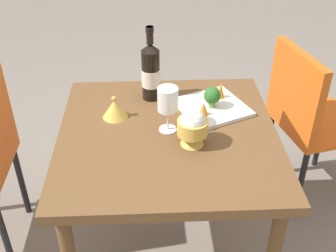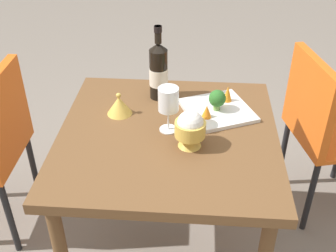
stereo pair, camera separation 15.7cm
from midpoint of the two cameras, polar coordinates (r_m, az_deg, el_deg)
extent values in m
cube|color=brown|center=(1.60, -2.81, -1.57)|extent=(0.82, 0.82, 0.04)
cylinder|color=brown|center=(2.13, -12.07, -4.14)|extent=(0.05, 0.05, 0.68)
cylinder|color=brown|center=(2.12, 6.90, -3.66)|extent=(0.05, 0.05, 0.68)
cylinder|color=black|center=(2.06, -23.37, -13.11)|extent=(0.03, 0.03, 0.43)
cylinder|color=black|center=(2.29, -21.01, -6.92)|extent=(0.03, 0.03, 0.43)
cube|color=orange|center=(2.25, 17.85, 0.25)|extent=(0.48, 0.48, 0.02)
cube|color=orange|center=(2.05, 14.63, 4.31)|extent=(0.40, 0.13, 0.40)
cylinder|color=black|center=(2.57, 18.24, -1.26)|extent=(0.03, 0.03, 0.43)
cylinder|color=black|center=(2.41, 11.45, -2.62)|extent=(0.03, 0.03, 0.43)
cylinder|color=black|center=(2.19, 15.34, -7.73)|extent=(0.03, 0.03, 0.43)
cylinder|color=black|center=(1.76, -4.90, 6.76)|extent=(0.07, 0.08, 0.21)
cone|color=black|center=(1.70, -5.10, 10.41)|extent=(0.07, 0.08, 0.03)
cylinder|color=black|center=(1.69, -5.19, 11.96)|extent=(0.03, 0.03, 0.07)
cylinder|color=black|center=(1.68, -5.23, 12.68)|extent=(0.03, 0.03, 0.02)
cylinder|color=silver|center=(1.76, -4.88, 6.46)|extent=(0.08, 0.08, 0.08)
cylinder|color=white|center=(1.60, -2.81, -0.53)|extent=(0.07, 0.07, 0.00)
cylinder|color=white|center=(1.58, -2.86, 0.79)|extent=(0.01, 0.01, 0.08)
cylinder|color=white|center=(1.53, -2.95, 3.52)|extent=(0.08, 0.08, 0.09)
cone|color=gold|center=(1.52, 0.30, -1.82)|extent=(0.08, 0.08, 0.04)
cylinder|color=gold|center=(1.49, 0.31, -0.26)|extent=(0.11, 0.11, 0.05)
sphere|color=white|center=(1.48, 0.31, 0.45)|extent=(0.09, 0.09, 0.09)
cone|color=gold|center=(1.68, -9.81, 2.23)|extent=(0.10, 0.10, 0.07)
sphere|color=gold|center=(1.66, -9.96, 3.56)|extent=(0.02, 0.02, 0.02)
cube|color=white|center=(1.72, 3.38, 2.45)|extent=(0.33, 0.33, 0.02)
cylinder|color=#729E4C|center=(1.71, 3.27, 2.93)|extent=(0.03, 0.03, 0.03)
sphere|color=#2D6B28|center=(1.69, 3.31, 4.03)|extent=(0.07, 0.07, 0.07)
cone|color=orange|center=(1.76, 4.52, 4.73)|extent=(0.04, 0.04, 0.07)
cone|color=orange|center=(1.65, 2.07, 2.21)|extent=(0.04, 0.04, 0.05)
camera|label=1|loc=(0.08, -92.86, -1.96)|focal=45.45mm
camera|label=2|loc=(0.08, 87.14, 1.96)|focal=45.45mm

